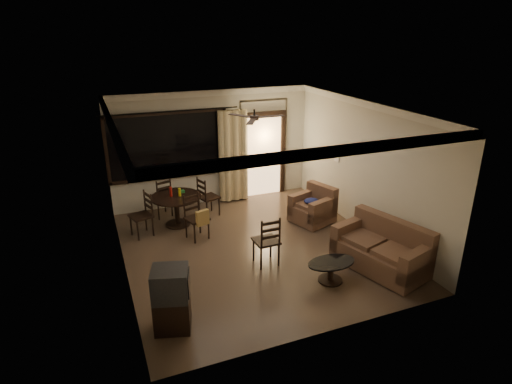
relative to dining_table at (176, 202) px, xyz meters
name	(u,v)px	position (x,y,z in m)	size (l,w,h in m)	color
ground	(254,248)	(1.20, -1.68, -0.55)	(5.50, 5.50, 0.00)	#7F6651
room_shell	(250,137)	(1.79, 0.09, 1.28)	(5.50, 6.70, 5.50)	beige
dining_table	(176,202)	(0.00, 0.00, 0.00)	(1.11, 1.11, 0.91)	black
dining_chair_west	(142,223)	(-0.80, -0.25, -0.27)	(0.52, 0.52, 0.95)	black
dining_chair_east	(209,204)	(0.80, 0.24, -0.27)	(0.52, 0.52, 0.95)	black
dining_chair_south	(197,225)	(0.25, -0.82, -0.24)	(0.52, 0.56, 0.95)	black
dining_chair_north	(162,205)	(-0.23, 0.61, -0.27)	(0.52, 0.52, 0.95)	black
tv_cabinet	(172,299)	(-0.82, -3.49, -0.05)	(0.63, 0.59, 0.99)	black
sofa	(382,250)	(3.10, -3.23, -0.19)	(1.32, 1.84, 0.89)	#44281F
armchair	(314,208)	(2.92, -0.99, -0.21)	(1.02, 1.02, 0.81)	#44281F
coffee_table	(331,268)	(1.99, -3.28, -0.29)	(0.87, 0.52, 0.38)	black
side_chair	(266,250)	(1.18, -2.31, -0.25)	(0.45, 0.45, 0.99)	black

